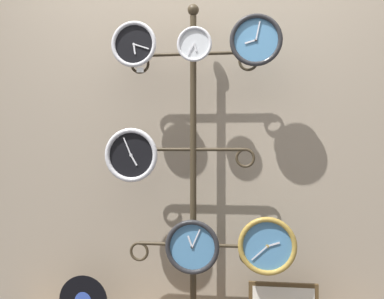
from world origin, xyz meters
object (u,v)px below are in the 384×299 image
object	(u,v)px
clock_top_left	(134,44)
clock_bottom_right	(267,246)
clock_top_right	(256,40)
display_stand	(193,227)
clock_middle_left	(131,155)
clock_top_center	(194,44)
clock_bottom_center	(192,247)

from	to	relation	value
clock_top_left	clock_bottom_right	world-z (taller)	clock_top_left
clock_top_right	clock_bottom_right	xyz separation A→B (m)	(0.06, -0.02, -1.11)
clock_top_left	clock_top_right	world-z (taller)	clock_top_right
display_stand	clock_middle_left	bearing A→B (deg)	-161.80
clock_top_right	display_stand	bearing A→B (deg)	164.42
clock_top_center	clock_top_right	distance (m)	0.34
display_stand	clock_bottom_center	world-z (taller)	display_stand
clock_middle_left	clock_bottom_center	bearing A→B (deg)	-1.39
clock_middle_left	clock_top_left	bearing A→B (deg)	57.09
clock_top_left	clock_middle_left	xyz separation A→B (m)	(-0.01, -0.02, -0.62)
clock_top_center	clock_middle_left	distance (m)	0.71
clock_bottom_right	clock_middle_left	bearing A→B (deg)	179.34
clock_top_left	clock_bottom_center	xyz separation A→B (m)	(0.34, -0.03, -1.13)
clock_bottom_center	clock_top_left	bearing A→B (deg)	175.62
clock_top_right	clock_bottom_right	size ratio (longest dim) A/B	0.91
display_stand	clock_top_right	xyz separation A→B (m)	(0.36, -0.10, 1.04)
display_stand	clock_bottom_right	world-z (taller)	display_stand
clock_bottom_center	clock_bottom_right	world-z (taller)	clock_bottom_right
clock_top_left	clock_top_center	distance (m)	0.35
clock_top_right	clock_middle_left	xyz separation A→B (m)	(-0.69, -0.01, -0.62)
clock_top_center	clock_top_right	size ratio (longest dim) A/B	0.68
clock_top_center	clock_top_left	bearing A→B (deg)	177.83
clock_top_right	clock_bottom_right	world-z (taller)	clock_top_right
clock_top_right	clock_top_left	bearing A→B (deg)	179.46
clock_top_right	clock_bottom_right	bearing A→B (deg)	-17.90
display_stand	clock_bottom_right	bearing A→B (deg)	-15.92
clock_top_center	clock_bottom_right	world-z (taller)	clock_top_center
clock_top_left	clock_bottom_right	bearing A→B (deg)	-2.01
clock_top_left	clock_bottom_right	size ratio (longest dim) A/B	0.83
display_stand	clock_bottom_right	size ratio (longest dim) A/B	6.07
clock_top_left	display_stand	bearing A→B (deg)	15.99
display_stand	clock_bottom_right	xyz separation A→B (m)	(0.42, -0.12, -0.07)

